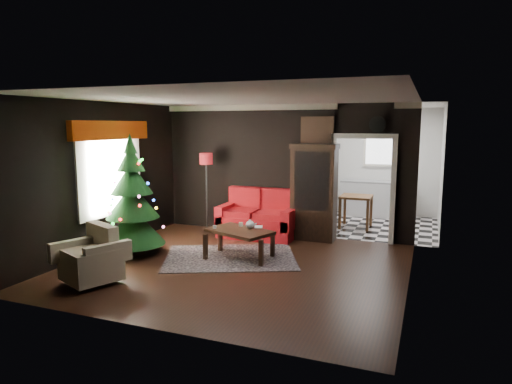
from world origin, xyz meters
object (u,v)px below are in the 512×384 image
at_px(curio_cabinet, 314,194).
at_px(coffee_table, 239,244).
at_px(christmas_tree, 132,198).
at_px(wall_clock, 377,124).
at_px(loveseat, 258,214).
at_px(armchair, 91,254).
at_px(teapot, 250,224).
at_px(kitchen_table, 356,212).
at_px(floor_lamp, 207,195).

xyz_separation_m(curio_cabinet, coffee_table, (-0.89, -1.82, -0.68)).
bearing_deg(christmas_tree, wall_clock, 31.09).
height_order(loveseat, coffee_table, loveseat).
distance_m(armchair, teapot, 2.73).
height_order(wall_clock, kitchen_table, wall_clock).
relative_size(coffee_table, teapot, 6.58).
bearing_deg(wall_clock, loveseat, -170.34).
xyz_separation_m(floor_lamp, armchair, (-0.07, -3.63, -0.37)).
xyz_separation_m(loveseat, coffee_table, (0.26, -1.60, -0.23)).
bearing_deg(kitchen_table, curio_cabinet, -114.44).
distance_m(teapot, wall_clock, 3.22).
bearing_deg(armchair, loveseat, 92.82).
bearing_deg(coffee_table, wall_clock, 43.64).
bearing_deg(curio_cabinet, coffee_table, -116.20).
distance_m(coffee_table, wall_clock, 3.58).
distance_m(curio_cabinet, christmas_tree, 3.62).
height_order(curio_cabinet, kitchen_table, curio_cabinet).
distance_m(floor_lamp, teapot, 2.26).
bearing_deg(teapot, armchair, -129.27).
distance_m(floor_lamp, armchair, 3.65).
relative_size(curio_cabinet, christmas_tree, 0.87).
height_order(loveseat, armchair, loveseat).
xyz_separation_m(curio_cabinet, christmas_tree, (-2.83, -2.25, 0.10)).
bearing_deg(teapot, loveseat, 105.54).
height_order(teapot, wall_clock, wall_clock).
bearing_deg(floor_lamp, teapot, -42.50).
bearing_deg(kitchen_table, coffee_table, -115.44).
relative_size(armchair, wall_clock, 2.46).
xyz_separation_m(teapot, wall_clock, (1.94, 1.87, 1.77)).
bearing_deg(curio_cabinet, teapot, -113.75).
distance_m(curio_cabinet, coffee_table, 2.14).
bearing_deg(loveseat, coffee_table, -80.90).
bearing_deg(christmas_tree, teapot, 15.13).
xyz_separation_m(armchair, teapot, (1.72, 2.11, 0.15)).
bearing_deg(curio_cabinet, christmas_tree, -141.52).
bearing_deg(coffee_table, curio_cabinet, 63.80).
bearing_deg(wall_clock, teapot, -136.13).
bearing_deg(floor_lamp, loveseat, -2.36).
bearing_deg(floor_lamp, wall_clock, 5.53).
xyz_separation_m(coffee_table, wall_clock, (2.09, 2.00, 2.11)).
bearing_deg(curio_cabinet, wall_clock, 8.53).
height_order(christmas_tree, armchair, christmas_tree).
bearing_deg(coffee_table, christmas_tree, -167.36).
distance_m(christmas_tree, teapot, 2.21).
distance_m(christmas_tree, wall_clock, 4.89).
bearing_deg(loveseat, armchair, -110.21).
distance_m(floor_lamp, kitchen_table, 3.47).
bearing_deg(kitchen_table, loveseat, -137.49).
distance_m(floor_lamp, wall_clock, 3.93).
relative_size(loveseat, floor_lamp, 0.92).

